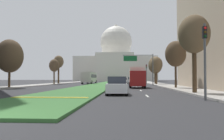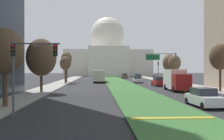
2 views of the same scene
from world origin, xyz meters
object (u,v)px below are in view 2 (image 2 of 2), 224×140
sedan_lead_stopped (204,98)px  sedan_far_horizon (138,77)px  capitol_building (108,55)px  sedan_distant (137,80)px  street_tree_left_mid (41,57)px  street_tree_left_far (65,64)px  city_bus (99,75)px  street_tree_left_near (5,51)px  street_tree_right_distant (170,63)px  box_truck_delivery (176,80)px  street_tree_left_distant (66,59)px  sedan_very_far (124,76)px  street_tree_right_mid (220,57)px  traffic_light_near_left (26,62)px  sedan_midblock (159,82)px  traffic_light_far_right (158,69)px  street_tree_right_far (174,63)px  overhead_guide_sign (164,62)px

sedan_lead_stopped → sedan_far_horizon: bearing=87.4°
capitol_building → sedan_distant: bearing=-85.9°
street_tree_left_mid → sedan_lead_stopped: (16.83, -12.92, -4.06)m
street_tree_left_far → city_bus: street_tree_left_far is taller
street_tree_left_far → sedan_lead_stopped: size_ratio=1.42×
sedan_distant → sedan_lead_stopped: bearing=-90.2°
sedan_lead_stopped → sedan_far_horizon: 48.69m
street_tree_left_near → street_tree_right_distant: street_tree_right_distant is taller
box_truck_delivery → city_bus: (-11.38, 24.47, 0.09)m
street_tree_left_distant → city_bus: 8.83m
sedan_very_far → box_truck_delivery: size_ratio=0.66×
sedan_very_far → street_tree_left_distant: bearing=-123.8°
street_tree_right_mid → sedan_distant: bearing=108.3°
street_tree_left_near → sedan_distant: 40.22m
traffic_light_near_left → sedan_midblock: 33.40m
street_tree_left_far → traffic_light_near_left: bearing=-86.8°
street_tree_right_distant → traffic_light_far_right: bearing=116.7°
sedan_far_horizon → box_truck_delivery: 33.41m
traffic_light_far_right → sedan_very_far: (-6.28, 21.74, -2.51)m
sedan_midblock → sedan_very_far: size_ratio=1.02×
street_tree_left_far → sedan_far_horizon: street_tree_left_far is taller
street_tree_right_mid → street_tree_right_far: size_ratio=1.07×
traffic_light_near_left → street_tree_right_distant: (22.22, 40.71, 0.91)m
capitol_building → sedan_midblock: capitol_building is taller
sedan_far_horizon → street_tree_right_distant: bearing=-63.1°
street_tree_right_distant → sedan_far_horizon: bearing=116.9°
street_tree_left_mid → sedan_midblock: 23.20m
traffic_light_near_left → sedan_midblock: traffic_light_near_left is taller
traffic_light_near_left → traffic_light_far_right: 48.87m
capitol_building → street_tree_left_near: (-12.50, -98.92, -5.18)m
street_tree_left_mid → street_tree_right_mid: (24.78, -0.24, 0.13)m
street_tree_right_far → box_truck_delivery: bearing=-106.8°
street_tree_left_far → sedan_very_far: street_tree_left_far is taller
street_tree_left_far → box_truck_delivery: (18.76, -17.90, -2.77)m
traffic_light_far_right → sedan_very_far: bearing=106.1°
overhead_guide_sign → sedan_midblock: (-1.60, -2.05, -3.87)m
box_truck_delivery → city_bus: bearing=114.9°
street_tree_right_far → street_tree_right_distant: 4.45m
street_tree_left_distant → box_truck_delivery: size_ratio=1.15×
street_tree_right_mid → street_tree_left_far: (-24.22, 20.48, -0.52)m
street_tree_right_distant → street_tree_left_far: bearing=-170.6°
street_tree_right_mid → sedan_very_far: bearing=99.2°
street_tree_left_near → sedan_distant: bearing=64.8°
sedan_lead_stopped → box_truck_delivery: box_truck_delivery is taller
street_tree_left_far → sedan_far_horizon: 24.38m
city_bus → street_tree_left_distant: bearing=-167.2°
street_tree_right_distant → sedan_far_horizon: (-5.82, 11.48, -3.86)m
street_tree_left_mid → sedan_far_horizon: 40.68m
street_tree_left_mid → sedan_distant: bearing=54.2°
sedan_distant → city_bus: size_ratio=0.41×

